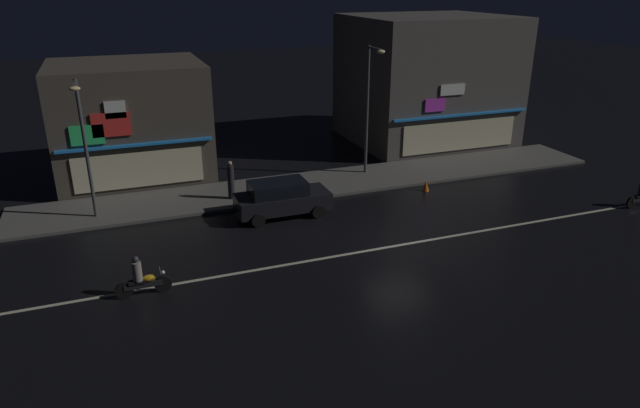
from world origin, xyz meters
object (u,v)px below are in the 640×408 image
object	(u,v)px
parked_car_near_kerb	(281,198)
traffic_cone	(426,186)
streetlamp_west	(84,138)
pedestrian_on_sidewalk	(231,181)
streetlamp_mid	(369,100)
motorcycle_following	(141,279)

from	to	relation	value
parked_car_near_kerb	traffic_cone	size ratio (longest dim) A/B	7.82
streetlamp_west	traffic_cone	xyz separation A→B (m)	(16.02, -1.84, -3.60)
streetlamp_west	pedestrian_on_sidewalk	distance (m)	6.91
streetlamp_west	streetlamp_mid	distance (m)	14.29
streetlamp_west	streetlamp_mid	size ratio (longest dim) A/B	0.90
motorcycle_following	traffic_cone	bearing A→B (deg)	-161.85
streetlamp_west	streetlamp_mid	bearing A→B (deg)	5.95
motorcycle_following	traffic_cone	size ratio (longest dim) A/B	3.45
pedestrian_on_sidewalk	parked_car_near_kerb	bearing A→B (deg)	46.63
streetlamp_west	parked_car_near_kerb	xyz separation A→B (m)	(8.07, -2.35, -3.00)
streetlamp_mid	motorcycle_following	bearing A→B (deg)	-144.83
traffic_cone	pedestrian_on_sidewalk	bearing A→B (deg)	167.62
parked_car_near_kerb	traffic_cone	xyz separation A→B (m)	(7.94, 0.51, -0.59)
streetlamp_mid	traffic_cone	world-z (taller)	streetlamp_mid
traffic_cone	motorcycle_following	bearing A→B (deg)	-158.74
streetlamp_west	traffic_cone	distance (m)	16.52
streetlamp_west	motorcycle_following	size ratio (longest dim) A/B	3.28
parked_car_near_kerb	streetlamp_mid	bearing A→B (deg)	31.99
streetlamp_west	parked_car_near_kerb	bearing A→B (deg)	-16.21
streetlamp_mid	pedestrian_on_sidewalk	bearing A→B (deg)	-171.47
streetlamp_west	motorcycle_following	bearing A→B (deg)	-79.08
parked_car_near_kerb	streetlamp_west	bearing A→B (deg)	163.79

